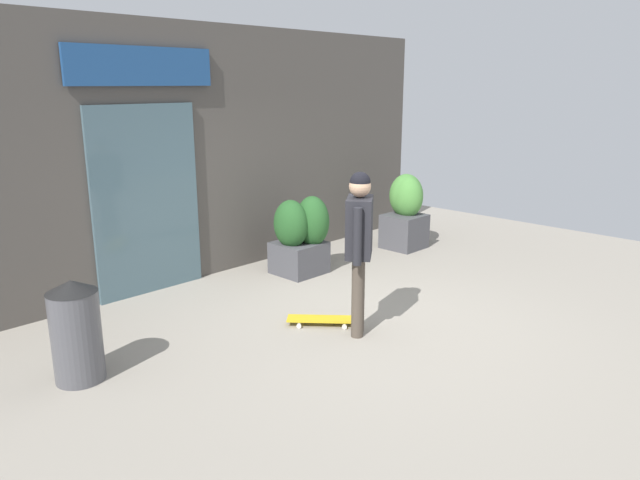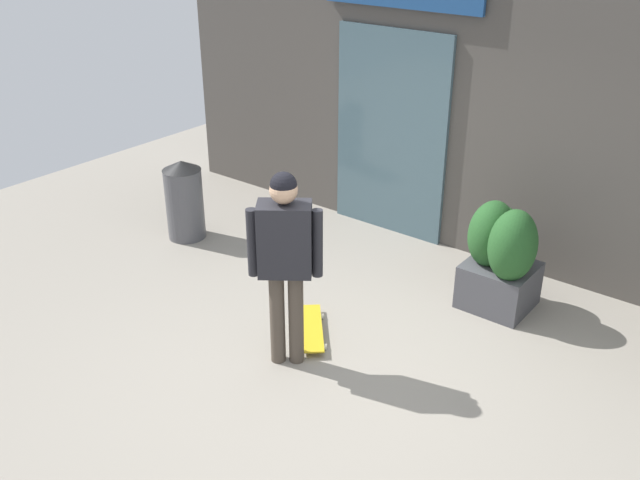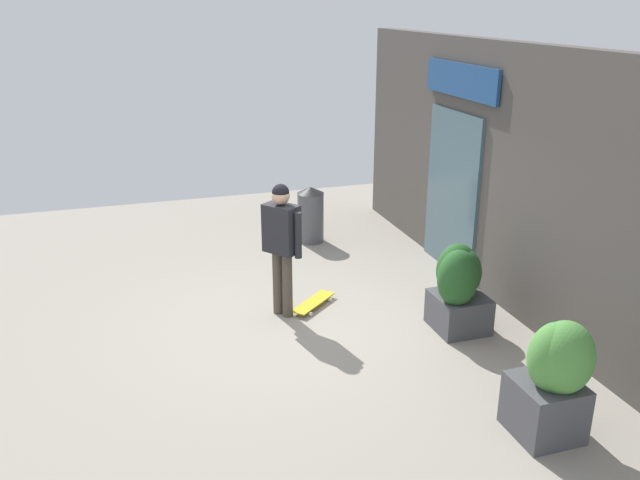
{
  "view_description": "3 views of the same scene",
  "coord_description": "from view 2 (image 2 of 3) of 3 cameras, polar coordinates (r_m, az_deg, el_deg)",
  "views": [
    {
      "loc": [
        -4.89,
        -4.0,
        2.63
      ],
      "look_at": [
        -0.36,
        0.37,
        0.96
      ],
      "focal_mm": 33.38,
      "sensor_mm": 36.0,
      "label": 1
    },
    {
      "loc": [
        3.04,
        -3.97,
        3.69
      ],
      "look_at": [
        -0.36,
        0.37,
        0.96
      ],
      "focal_mm": 39.48,
      "sensor_mm": 36.0,
      "label": 2
    },
    {
      "loc": [
        7.22,
        -2.03,
        3.87
      ],
      "look_at": [
        -0.36,
        0.37,
        0.96
      ],
      "focal_mm": 36.91,
      "sensor_mm": 36.0,
      "label": 3
    }
  ],
  "objects": [
    {
      "name": "trash_bin",
      "position": [
        8.35,
        -10.94,
        3.26
      ],
      "size": [
        0.45,
        0.45,
        0.95
      ],
      "color": "#4C4C51",
      "rests_on": "ground_plane"
    },
    {
      "name": "planter_box_left",
      "position": [
        6.97,
        14.41,
        -0.97
      ],
      "size": [
        0.72,
        0.69,
        1.11
      ],
      "color": "#47474C",
      "rests_on": "ground_plane"
    },
    {
      "name": "ground_plane",
      "position": [
        6.21,
        0.48,
        -10.09
      ],
      "size": [
        12.0,
        12.0,
        0.0
      ],
      "primitive_type": "plane",
      "color": "gray"
    },
    {
      "name": "skateboard",
      "position": [
        6.57,
        -0.75,
        -7.16
      ],
      "size": [
        0.68,
        0.73,
        0.08
      ],
      "rotation": [
        0.0,
        0.0,
        2.29
      ],
      "color": "gold",
      "rests_on": "ground_plane"
    },
    {
      "name": "building_facade",
      "position": [
        7.7,
        13.37,
        10.61
      ],
      "size": [
        8.47,
        0.31,
        3.39
      ],
      "color": "#4C4742",
      "rests_on": "ground_plane"
    },
    {
      "name": "skateboarder",
      "position": [
        5.71,
        -2.85,
        -0.82
      ],
      "size": [
        0.51,
        0.47,
        1.76
      ],
      "rotation": [
        0.0,
        0.0,
        2.21
      ],
      "color": "#4C4238",
      "rests_on": "ground_plane"
    }
  ]
}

